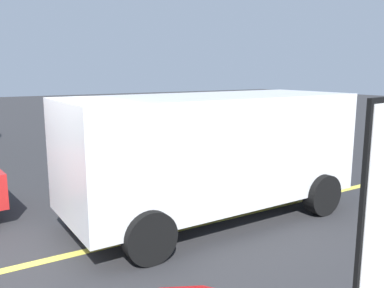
% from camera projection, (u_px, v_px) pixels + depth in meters
% --- Properties ---
extents(ground_plane, '(80.00, 80.00, 0.00)m').
position_uv_depth(ground_plane, '(27.00, 266.00, 5.46)').
color(ground_plane, '#2D2D30').
extents(lane_marking_centre, '(28.00, 0.16, 0.01)m').
position_uv_depth(lane_marking_centre, '(209.00, 222.00, 7.02)').
color(lane_marking_centre, '#E0D14C').
extents(white_van, '(5.23, 2.32, 2.20)m').
position_uv_depth(white_van, '(214.00, 148.00, 7.09)').
color(white_van, white).
rests_on(white_van, ground_plane).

